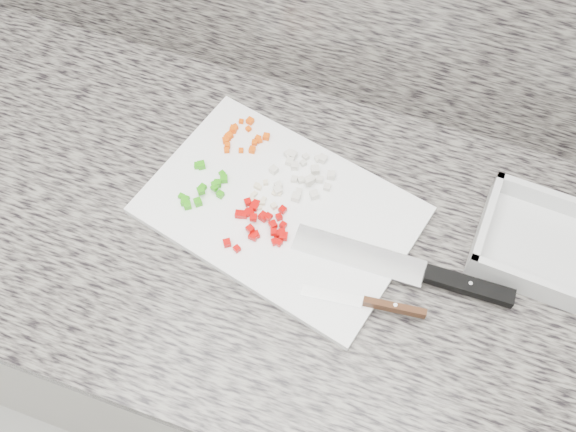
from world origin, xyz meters
name	(u,v)px	position (x,y,z in m)	size (l,w,h in m)	color
cabinet	(275,331)	(0.00, 1.44, 0.43)	(3.92, 0.62, 0.86)	silver
countertop	(270,236)	(0.00, 1.44, 0.88)	(3.96, 0.64, 0.04)	slate
cutting_board	(280,210)	(0.00, 1.47, 0.91)	(0.41, 0.27, 0.01)	white
carrot_pile	(241,136)	(-0.10, 1.58, 0.92)	(0.07, 0.08, 0.01)	#EF5105
onion_pile	(303,174)	(0.02, 1.54, 0.92)	(0.11, 0.10, 0.02)	silver
green_pepper_pile	(204,187)	(-0.12, 1.47, 0.92)	(0.07, 0.09, 0.02)	#299C0E
red_pepper_pile	(260,223)	(-0.01, 1.44, 0.92)	(0.09, 0.10, 0.02)	#B80302
garlic_pile	(261,197)	(-0.03, 1.48, 0.92)	(0.05, 0.06, 0.01)	beige
chef_knife	(430,275)	(0.25, 1.44, 0.92)	(0.33, 0.05, 0.02)	silver
paring_knife	(378,304)	(0.19, 1.37, 0.92)	(0.18, 0.03, 0.02)	silver
tray	(554,250)	(0.42, 1.54, 0.92)	(0.24, 0.18, 0.05)	silver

